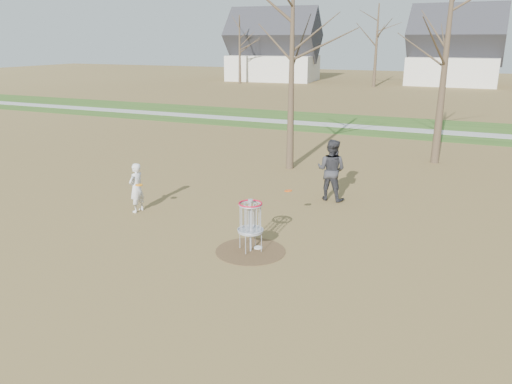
# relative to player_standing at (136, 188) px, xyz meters

# --- Properties ---
(ground) EXTENTS (160.00, 160.00, 0.00)m
(ground) POSITION_rel_player_standing_xyz_m (4.50, -1.40, -0.78)
(ground) COLOR brown
(ground) RESTS_ON ground
(green_band) EXTENTS (160.00, 8.00, 0.01)m
(green_band) POSITION_rel_player_standing_xyz_m (4.50, 19.60, -0.77)
(green_band) COLOR #2D5119
(green_band) RESTS_ON ground
(footpath) EXTENTS (160.00, 1.50, 0.01)m
(footpath) POSITION_rel_player_standing_xyz_m (4.50, 18.60, -0.76)
(footpath) COLOR #9E9E99
(footpath) RESTS_ON green_band
(dirt_circle) EXTENTS (1.80, 1.80, 0.01)m
(dirt_circle) POSITION_rel_player_standing_xyz_m (4.50, -1.40, -0.77)
(dirt_circle) COLOR #47331E
(dirt_circle) RESTS_ON ground
(player_standing) EXTENTS (0.42, 0.60, 1.56)m
(player_standing) POSITION_rel_player_standing_xyz_m (0.00, 0.00, 0.00)
(player_standing) COLOR silver
(player_standing) RESTS_ON ground
(player_throwing) EXTENTS (1.09, 0.89, 2.06)m
(player_throwing) POSITION_rel_player_standing_xyz_m (5.20, 3.62, 0.25)
(player_throwing) COLOR #2D2D31
(player_throwing) RESTS_ON ground
(disc_grounded) EXTENTS (0.22, 0.22, 0.02)m
(disc_grounded) POSITION_rel_player_standing_xyz_m (4.60, -1.15, -0.76)
(disc_grounded) COLOR white
(disc_grounded) RESTS_ON dirt_circle
(discs_in_play) EXTENTS (4.66, 1.16, 0.13)m
(discs_in_play) POSITION_rel_player_standing_xyz_m (2.65, 0.20, 0.26)
(discs_in_play) COLOR #E84D0C
(discs_in_play) RESTS_ON ground
(disc_golf_basket) EXTENTS (0.64, 0.64, 1.35)m
(disc_golf_basket) POSITION_rel_player_standing_xyz_m (4.50, -1.40, 0.14)
(disc_golf_basket) COLOR #9EA3AD
(disc_golf_basket) RESTS_ON ground
(bare_trees) EXTENTS (52.62, 44.98, 9.00)m
(bare_trees) POSITION_rel_player_standing_xyz_m (6.28, 34.39, 4.57)
(bare_trees) COLOR #382B1E
(bare_trees) RESTS_ON ground
(houses_row) EXTENTS (56.51, 10.01, 7.26)m
(houses_row) POSITION_rel_player_standing_xyz_m (8.82, 51.16, 2.75)
(houses_row) COLOR silver
(houses_row) RESTS_ON ground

